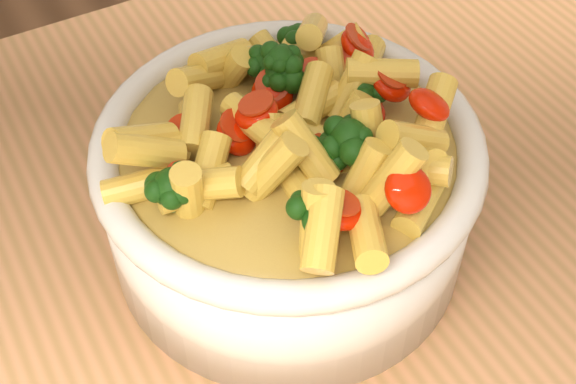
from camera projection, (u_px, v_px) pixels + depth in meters
table at (361, 377)px, 0.61m from camera, size 1.20×0.80×0.90m
serving_bowl at (288, 191)px, 0.53m from camera, size 0.25×0.25×0.11m
pasta_salad at (288, 117)px, 0.48m from camera, size 0.20×0.20×0.04m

